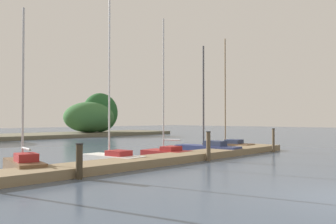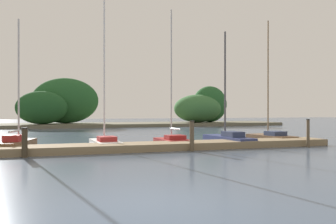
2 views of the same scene
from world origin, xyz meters
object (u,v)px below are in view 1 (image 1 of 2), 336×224
Objects in this scene: sailboat_5 at (206,147)px; mooring_piling_1 at (79,161)px; sailboat_4 at (165,151)px; sailboat_6 at (227,144)px; mooring_piling_2 at (208,146)px; mooring_piling_3 at (273,140)px; sailboat_2 at (23,163)px; sailboat_3 at (111,155)px.

sailboat_5 is 5.29× the size of mooring_piling_1.
sailboat_4 is 1.00× the size of sailboat_6.
mooring_piling_2 is 6.63m from mooring_piling_3.
sailboat_4 is at bearing 90.96° from mooring_piling_2.
sailboat_5 is 3.51m from sailboat_6.
sailboat_6 is 3.47m from mooring_piling_3.
sailboat_4 is 2.97m from mooring_piling_2.
mooring_piling_1 is (-7.37, -2.90, 0.31)m from sailboat_4.
mooring_piling_3 is at bearing -133.02° from sailboat_5.
sailboat_6 is 5.15× the size of mooring_piling_3.
sailboat_2 reaches higher than mooring_piling_2.
mooring_piling_1 is 7.42m from mooring_piling_2.
sailboat_4 is (3.77, 0.05, -0.03)m from sailboat_3.
mooring_piling_2 is (3.82, -2.89, 0.39)m from sailboat_3.
sailboat_2 is at bearing 159.99° from mooring_piling_2.
sailboat_2 is at bearing 102.74° from mooring_piling_1.
mooring_piling_2 is at bearing 123.71° from sailboat_5.
mooring_piling_2 is at bearing 178.90° from mooring_piling_3.
sailboat_3 reaches higher than mooring_piling_2.
sailboat_2 is 2.99m from mooring_piling_1.
sailboat_5 is (11.26, -0.38, 0.00)m from sailboat_2.
mooring_piling_1 is at bearing 123.02° from sailboat_3.
sailboat_4 reaches higher than sailboat_5.
mooring_piling_1 is at bearing -154.87° from sailboat_2.
sailboat_5 is at bearing -79.55° from sailboat_2.
sailboat_3 is at bearing 163.89° from mooring_piling_3.
sailboat_6 reaches higher than sailboat_5.
sailboat_3 is 3.77m from sailboat_4.
sailboat_6 reaches higher than mooring_piling_3.
sailboat_2 is at bearing 82.98° from sailboat_5.
sailboat_2 is 8.60m from mooring_piling_2.
sailboat_3 reaches higher than sailboat_4.
sailboat_4 is 7.36m from mooring_piling_3.
sailboat_4 reaches higher than mooring_piling_1.
sailboat_3 reaches higher than sailboat_5.
sailboat_3 is 5.50× the size of mooring_piling_2.
sailboat_4 is at bearing 21.52° from mooring_piling_1.
sailboat_2 is 5.22× the size of mooring_piling_1.
mooring_piling_1 is at bearing 179.35° from mooring_piling_3.
mooring_piling_2 is (-3.18, -2.56, 0.38)m from sailboat_5.
sailboat_3 is at bearing 38.48° from mooring_piling_1.
mooring_piling_3 is (6.63, -0.13, 0.01)m from mooring_piling_2.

